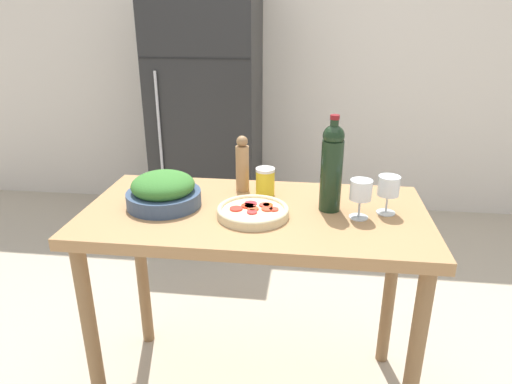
{
  "coord_description": "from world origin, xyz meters",
  "views": [
    {
      "loc": [
        0.2,
        -1.58,
        1.58
      ],
      "look_at": [
        0.0,
        0.03,
        0.94
      ],
      "focal_mm": 32.0,
      "sensor_mm": 36.0,
      "label": 1
    }
  ],
  "objects": [
    {
      "name": "homemade_pizza",
      "position": [
        -0.0,
        -0.06,
        0.9
      ],
      "size": [
        0.27,
        0.27,
        0.04
      ],
      "color": "beige",
      "rests_on": "prep_counter"
    },
    {
      "name": "wine_glass_near",
      "position": [
        0.38,
        -0.02,
        0.98
      ],
      "size": [
        0.08,
        0.08,
        0.15
      ],
      "color": "silver",
      "rests_on": "prep_counter"
    },
    {
      "name": "prep_counter",
      "position": [
        0.0,
        0.0,
        0.76
      ],
      "size": [
        1.3,
        0.65,
        0.88
      ],
      "color": "#A87A4C",
      "rests_on": "ground_plane"
    },
    {
      "name": "wine_glass_far",
      "position": [
        0.49,
        0.03,
        0.98
      ],
      "size": [
        0.08,
        0.08,
        0.15
      ],
      "color": "silver",
      "rests_on": "prep_counter"
    },
    {
      "name": "wine_bottle",
      "position": [
        0.28,
        0.04,
        1.05
      ],
      "size": [
        0.08,
        0.08,
        0.36
      ],
      "color": "black",
      "rests_on": "prep_counter"
    },
    {
      "name": "refrigerator",
      "position": [
        -0.59,
        1.8,
        0.9
      ],
      "size": [
        0.76,
        0.7,
        1.8
      ],
      "color": "black",
      "rests_on": "ground_plane"
    },
    {
      "name": "wall_back",
      "position": [
        0.0,
        2.19,
        1.3
      ],
      "size": [
        6.4,
        0.08,
        2.6
      ],
      "color": "silver",
      "rests_on": "ground_plane"
    },
    {
      "name": "pepper_mill",
      "position": [
        -0.08,
        0.19,
        0.99
      ],
      "size": [
        0.06,
        0.06,
        0.24
      ],
      "color": "#AD7F51",
      "rests_on": "prep_counter"
    },
    {
      "name": "salt_canister",
      "position": [
        0.02,
        0.16,
        0.94
      ],
      "size": [
        0.08,
        0.08,
        0.11
      ],
      "color": "yellow",
      "rests_on": "prep_counter"
    },
    {
      "name": "salad_bowl",
      "position": [
        -0.35,
        0.0,
        0.94
      ],
      "size": [
        0.29,
        0.29,
        0.13
      ],
      "color": "#384C6B",
      "rests_on": "prep_counter"
    }
  ]
}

